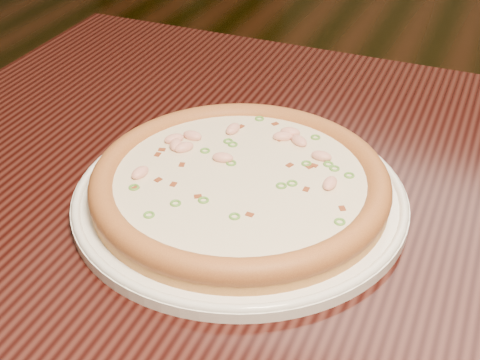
% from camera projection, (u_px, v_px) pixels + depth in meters
% --- Properties ---
extents(hero_table, '(1.20, 0.80, 0.75)m').
position_uv_depth(hero_table, '(348.00, 269.00, 0.80)').
color(hero_table, black).
rests_on(hero_table, ground).
extents(plate, '(0.37, 0.37, 0.02)m').
position_uv_depth(plate, '(240.00, 196.00, 0.74)').
color(plate, white).
rests_on(plate, hero_table).
extents(pizza, '(0.33, 0.33, 0.03)m').
position_uv_depth(pizza, '(240.00, 182.00, 0.73)').
color(pizza, tan).
rests_on(pizza, plate).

